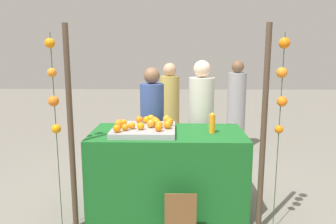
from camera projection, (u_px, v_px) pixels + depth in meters
name	position (u px, v px, depth m)	size (l,w,h in m)	color
ground_plane	(168.00, 207.00, 3.85)	(24.00, 24.00, 0.00)	gray
stall_counter	(168.00, 170.00, 3.77)	(1.72, 0.88, 0.91)	#196023
orange_tray	(144.00, 130.00, 3.66)	(0.69, 0.66, 0.06)	#9EA0A5
orange_0	(151.00, 124.00, 3.63)	(0.09, 0.09, 0.09)	orange
orange_1	(124.00, 123.00, 3.71)	(0.08, 0.08, 0.08)	orange
orange_2	(156.00, 122.00, 3.71)	(0.09, 0.09, 0.09)	orange
orange_3	(132.00, 125.00, 3.56)	(0.08, 0.08, 0.08)	orange
orange_4	(167.00, 119.00, 3.88)	(0.09, 0.09, 0.09)	orange
orange_5	(119.00, 124.00, 3.62)	(0.09, 0.09, 0.09)	orange
orange_6	(146.00, 120.00, 3.85)	(0.08, 0.08, 0.08)	orange
orange_7	(169.00, 122.00, 3.71)	(0.09, 0.09, 0.09)	orange
orange_8	(125.00, 127.00, 3.48)	(0.07, 0.07, 0.07)	orange
orange_9	(117.00, 128.00, 3.41)	(0.08, 0.08, 0.08)	orange
orange_10	(155.00, 120.00, 3.82)	(0.08, 0.08, 0.08)	orange
orange_11	(151.00, 118.00, 3.90)	(0.09, 0.09, 0.09)	orange
orange_12	(159.00, 127.00, 3.46)	(0.08, 0.08, 0.08)	orange
orange_13	(159.00, 124.00, 3.61)	(0.08, 0.08, 0.08)	orange
orange_14	(167.00, 125.00, 3.57)	(0.09, 0.09, 0.09)	orange
orange_15	(141.00, 126.00, 3.53)	(0.08, 0.08, 0.08)	orange
orange_16	(139.00, 120.00, 3.85)	(0.09, 0.09, 0.09)	orange
juice_bottle	(212.00, 124.00, 3.62)	(0.07, 0.07, 0.22)	orange
chalkboard_sign	(181.00, 216.00, 3.19)	(0.31, 0.03, 0.47)	brown
vendor_left	(152.00, 130.00, 4.45)	(0.32, 0.32, 1.59)	#384C8C
vendor_right	(201.00, 127.00, 4.44)	(0.34, 0.34, 1.69)	beige
crowd_person_0	(170.00, 114.00, 5.53)	(0.32, 0.32, 1.61)	tan
crowd_person_1	(236.00, 109.00, 5.96)	(0.33, 0.33, 1.64)	#99999E
canopy_post_left	(71.00, 131.00, 3.21)	(0.06, 0.06, 2.06)	#473828
canopy_post_right	(263.00, 132.00, 3.17)	(0.06, 0.06, 2.06)	#473828
garland_strand_left	(53.00, 89.00, 3.11)	(0.11, 0.10, 1.98)	#2D4C23
garland_strand_right	(282.00, 82.00, 3.07)	(0.12, 0.11, 1.98)	#2D4C23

